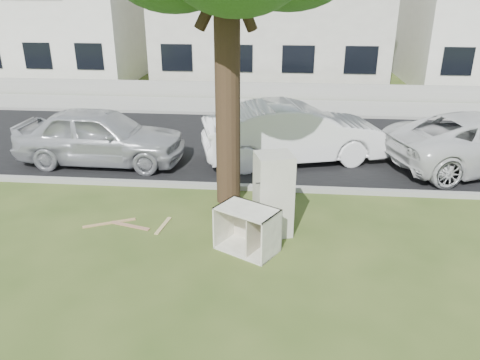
# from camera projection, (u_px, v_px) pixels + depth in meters

# --- Properties ---
(ground) EXTENTS (120.00, 120.00, 0.00)m
(ground) POSITION_uv_depth(u_px,v_px,m) (238.00, 239.00, 9.14)
(ground) COLOR #334A1A
(road) EXTENTS (120.00, 7.00, 0.01)m
(road) POSITION_uv_depth(u_px,v_px,m) (257.00, 144.00, 14.66)
(road) COLOR black
(road) RESTS_ON ground
(kerb_near) EXTENTS (120.00, 0.18, 0.12)m
(kerb_near) POSITION_uv_depth(u_px,v_px,m) (248.00, 190.00, 11.39)
(kerb_near) COLOR gray
(kerb_near) RESTS_ON ground
(kerb_far) EXTENTS (120.00, 0.18, 0.12)m
(kerb_far) POSITION_uv_depth(u_px,v_px,m) (262.00, 116.00, 17.93)
(kerb_far) COLOR gray
(kerb_far) RESTS_ON ground
(sidewalk) EXTENTS (120.00, 2.80, 0.01)m
(sidewalk) POSITION_uv_depth(u_px,v_px,m) (264.00, 107.00, 19.26)
(sidewalk) COLOR gray
(sidewalk) RESTS_ON ground
(low_wall) EXTENTS (120.00, 0.15, 0.70)m
(low_wall) POSITION_uv_depth(u_px,v_px,m) (266.00, 91.00, 20.60)
(low_wall) COLOR gray
(low_wall) RESTS_ON ground
(townhouse_left) EXTENTS (10.20, 8.16, 7.04)m
(townhouse_left) POSITION_uv_depth(u_px,v_px,m) (46.00, 8.00, 24.93)
(townhouse_left) COLOR white
(townhouse_left) RESTS_ON ground
(townhouse_center) EXTENTS (11.22, 8.16, 7.44)m
(townhouse_center) POSITION_uv_depth(u_px,v_px,m) (271.00, 5.00, 23.82)
(townhouse_center) COLOR silver
(townhouse_center) RESTS_ON ground
(fridge) EXTENTS (0.84, 0.80, 1.66)m
(fridge) POSITION_uv_depth(u_px,v_px,m) (273.00, 194.00, 9.10)
(fridge) COLOR silver
(fridge) RESTS_ON ground
(cabinet) EXTENTS (1.28, 1.13, 0.85)m
(cabinet) POSITION_uv_depth(u_px,v_px,m) (247.00, 229.00, 8.63)
(cabinet) COLOR silver
(cabinet) RESTS_ON ground
(plank_a) EXTENTS (1.01, 0.55, 0.02)m
(plank_a) POSITION_uv_depth(u_px,v_px,m) (109.00, 223.00, 9.75)
(plank_a) COLOR #AB8553
(plank_a) RESTS_ON ground
(plank_b) EXTENTS (0.90, 0.34, 0.02)m
(plank_b) POSITION_uv_depth(u_px,v_px,m) (130.00, 226.00, 9.64)
(plank_b) COLOR #A47156
(plank_b) RESTS_ON ground
(plank_c) EXTENTS (0.18, 0.76, 0.02)m
(plank_c) POSITION_uv_depth(u_px,v_px,m) (163.00, 226.00, 9.65)
(plank_c) COLOR tan
(plank_c) RESTS_ON ground
(car_center) EXTENTS (5.31, 3.00, 1.66)m
(car_center) POSITION_uv_depth(u_px,v_px,m) (294.00, 133.00, 12.98)
(car_center) COLOR white
(car_center) RESTS_ON ground
(car_left) EXTENTS (4.62, 1.94, 1.56)m
(car_left) POSITION_uv_depth(u_px,v_px,m) (101.00, 136.00, 12.86)
(car_left) COLOR #ACAEB3
(car_left) RESTS_ON ground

